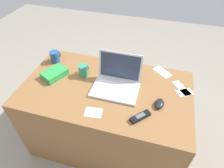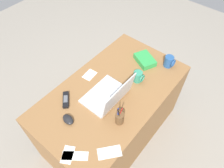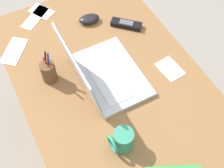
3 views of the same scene
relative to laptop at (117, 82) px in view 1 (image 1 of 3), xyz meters
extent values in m
plane|color=gray|center=(-0.08, -0.03, -0.76)|extent=(6.00, 6.00, 0.00)
cube|color=olive|center=(-0.08, -0.03, -0.40)|extent=(1.31, 0.75, 0.71)
cube|color=silver|center=(0.00, -0.05, -0.04)|extent=(0.35, 0.24, 0.02)
cube|color=silver|center=(0.00, -0.02, -0.03)|extent=(0.29, 0.12, 0.00)
cube|color=silver|center=(0.00, -0.12, -0.03)|extent=(0.10, 0.05, 0.00)
cube|color=silver|center=(0.00, 0.10, 0.08)|extent=(0.34, 0.05, 0.23)
cube|color=#283347|center=(0.00, 0.09, 0.08)|extent=(0.31, 0.04, 0.20)
ellipsoid|color=black|center=(0.34, -0.10, -0.03)|extent=(0.08, 0.11, 0.04)
cylinder|color=#26518C|center=(-0.61, 0.17, 0.00)|extent=(0.08, 0.08, 0.10)
torus|color=#26518C|center=(-0.61, 0.22, 0.01)|extent=(0.07, 0.01, 0.07)
cylinder|color=#338C6B|center=(-0.30, 0.06, 0.00)|extent=(0.07, 0.07, 0.10)
torus|color=#338C6B|center=(-0.30, 0.10, 0.01)|extent=(0.07, 0.01, 0.07)
cube|color=black|center=(0.23, -0.25, -0.04)|extent=(0.13, 0.14, 0.02)
cube|color=#595B60|center=(0.23, -0.25, -0.02)|extent=(0.07, 0.07, 0.00)
cylinder|color=brown|center=(0.11, 0.19, 0.00)|extent=(0.06, 0.06, 0.10)
cylinder|color=#1933B2|center=(0.12, 0.18, 0.04)|extent=(0.02, 0.02, 0.14)
cylinder|color=black|center=(0.12, 0.19, 0.04)|extent=(0.01, 0.03, 0.14)
cylinder|color=red|center=(0.10, 0.18, 0.05)|extent=(0.02, 0.03, 0.15)
cube|color=green|center=(-0.52, -0.01, -0.02)|extent=(0.20, 0.23, 0.05)
cube|color=white|center=(0.49, 0.12, -0.05)|extent=(0.15, 0.17, 0.00)
cube|color=white|center=(-0.09, -0.29, -0.05)|extent=(0.12, 0.10, 0.00)
cube|color=white|center=(0.33, 0.28, -0.05)|extent=(0.17, 0.16, 0.00)
cube|color=white|center=(0.51, 0.08, -0.05)|extent=(0.14, 0.12, 0.00)
camera|label=1|loc=(0.26, -1.05, 0.98)|focal=30.66mm
camera|label=2|loc=(0.72, 0.62, 1.30)|focal=33.62mm
camera|label=3|loc=(-0.66, 0.30, 1.01)|focal=48.39mm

